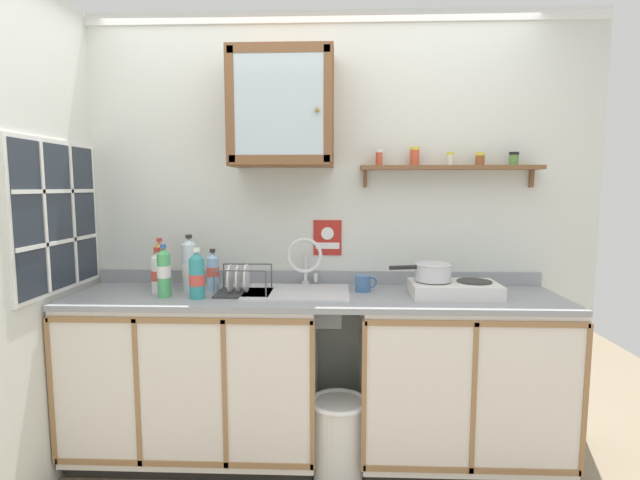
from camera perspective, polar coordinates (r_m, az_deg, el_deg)
The scene contains 21 objects.
back_wall at distance 2.86m, azimuth -0.29°, elevation 1.28°, with size 3.30×0.07×2.54m.
lower_cabinet_run at distance 2.86m, azimuth -14.46°, elevation -15.76°, with size 1.36×0.59×0.92m.
lower_cabinet_run_right at distance 2.83m, azimuth 16.32°, elevation -16.06°, with size 1.10×0.59×0.92m.
countertop at distance 2.60m, azimuth -0.59°, elevation -6.87°, with size 2.66×0.61×0.03m, color gray.
backsplash at distance 2.87m, azimuth -0.32°, elevation -4.52°, with size 2.66×0.02×0.08m, color gray.
sink at distance 2.65m, azimuth -2.64°, elevation -6.92°, with size 0.57×0.46×0.44m.
hot_plate_stove at distance 2.66m, azimuth 15.85°, elevation -5.68°, with size 0.46×0.28×0.08m.
saucepan at distance 2.63m, azimuth 13.39°, elevation -3.69°, with size 0.34×0.20×0.10m.
bottle_soda_green_0 at distance 2.65m, azimuth -18.26°, elevation -3.70°, with size 0.07×0.07×0.28m.
bottle_water_clear_1 at distance 2.76m, azimuth -15.42°, elevation -2.98°, with size 0.08×0.08×0.32m.
bottle_opaque_white_2 at distance 2.77m, azimuth -18.86°, elevation -3.72°, with size 0.08×0.08×0.25m.
bottle_detergent_teal_3 at distance 2.57m, azimuth -14.59°, elevation -4.21°, with size 0.08×0.08×0.27m.
bottle_juice_amber_4 at distance 2.87m, azimuth -18.67°, elevation -2.91°, with size 0.07×0.07×0.29m.
bottle_water_blue_5 at distance 2.74m, azimuth -12.75°, elevation -3.70°, with size 0.07×0.07×0.24m.
dish_rack at distance 2.63m, azimuth -9.37°, elevation -5.54°, with size 0.30×0.23×0.16m.
mug at distance 2.68m, azimuth 5.25°, elevation -5.19°, with size 0.13×0.09×0.09m.
wall_cabinet at distance 2.72m, azimuth -4.58°, elevation 15.43°, with size 0.57×0.33×0.63m.
spice_shelf at distance 2.83m, azimuth 15.36°, elevation 8.60°, with size 1.02×0.14×0.23m.
warning_sign at distance 2.83m, azimuth 0.91°, elevation 0.24°, with size 0.17×0.01×0.21m.
window at distance 2.83m, azimuth -29.05°, elevation 2.47°, with size 0.03×0.76×0.79m.
trash_bin at distance 2.71m, azimuth 2.23°, elevation -22.56°, with size 0.31×0.31×0.43m.
Camera 1 is at (0.12, -2.26, 1.53)m, focal length 26.59 mm.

